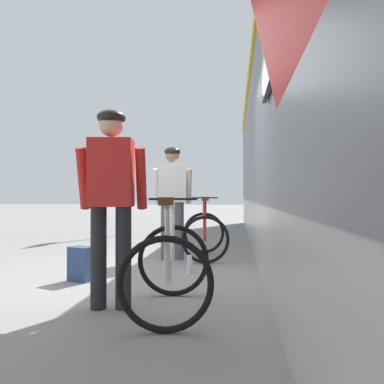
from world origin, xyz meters
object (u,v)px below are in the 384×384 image
Objects in this scene: cyclist_far_in_white at (172,192)px; bicycle_far_red at (205,233)px; platform_sign_post at (120,171)px; bicycle_near_white at (170,265)px; water_bottle_near_the_bikes at (190,264)px; backpack_on_platform at (81,264)px; cyclist_near_in_red at (111,189)px.

cyclist_far_in_white reaches higher than bicycle_far_red.
platform_sign_post reaches higher than cyclist_far_in_white.
bicycle_far_red is (0.07, 2.83, 0.00)m from bicycle_near_white.
bicycle_far_red is 4.94× the size of water_bottle_near_the_bikes.
bicycle_near_white is at bearing -18.76° from backpack_on_platform.
cyclist_far_in_white is 1.55× the size of bicycle_far_red.
bicycle_near_white is at bearing -4.91° from cyclist_near_in_red.
bicycle_near_white is 0.47× the size of platform_sign_post.
cyclist_far_in_white is at bearing 87.44° from cyclist_near_in_red.
bicycle_near_white is 1.00× the size of bicycle_far_red.
water_bottle_near_the_bikes is at bearing -68.53° from cyclist_far_in_white.
bicycle_near_white is 1.66m from water_bottle_near_the_bikes.
water_bottle_near_the_bikes is (-0.10, -1.20, -0.29)m from bicycle_far_red.
water_bottle_near_the_bikes is at bearing -94.59° from bicycle_far_red.
bicycle_near_white is at bearing -68.79° from platform_sign_post.
cyclist_far_in_white is at bearing 84.34° from backpack_on_platform.
bicycle_far_red is 4.08m from platform_sign_post.
cyclist_near_in_red is 1.00× the size of cyclist_far_in_white.
cyclist_near_in_red is 1.55× the size of bicycle_near_white.
cyclist_far_in_white is 0.73× the size of platform_sign_post.
bicycle_far_red is at bearing 22.08° from cyclist_far_in_white.
cyclist_far_in_white is 7.65× the size of water_bottle_near_the_bikes.
cyclist_near_in_red is 0.85m from bicycle_near_white.
backpack_on_platform is (-1.24, 1.05, -0.20)m from bicycle_near_white.
cyclist_far_in_white is 2.74m from bicycle_near_white.
water_bottle_near_the_bikes is (0.51, 1.58, -0.94)m from cyclist_near_in_red.
cyclist_near_in_red is 2.92m from bicycle_far_red.
platform_sign_post is (-1.06, 4.87, 1.42)m from backpack_on_platform.
cyclist_far_in_white is (0.12, 2.59, 0.00)m from cyclist_near_in_red.
bicycle_far_red reaches higher than backpack_on_platform.
backpack_on_platform is at bearing -77.70° from platform_sign_post.
cyclist_near_in_red is at bearing -33.52° from backpack_on_platform.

